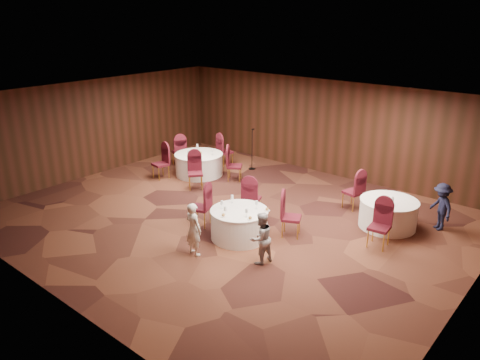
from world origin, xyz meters
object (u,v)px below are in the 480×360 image
Objects in this scene: table_right at (388,213)px; man_c at (441,207)px; table_left at (199,164)px; woman_a at (193,229)px; mic_stand at (252,158)px; woman_b at (261,238)px; table_main at (239,224)px.

table_right is 1.31m from man_c.
woman_a is (3.85, -4.06, 0.26)m from table_left.
mic_stand is 1.18× the size of man_c.
woman_b is 0.97× the size of man_c.
mic_stand reaches higher than table_main.
woman_a is at bearing -51.29° from woman_b.
woman_b is (1.41, 0.68, -0.03)m from woman_a.
mic_stand is at bearing -145.32° from man_c.
woman_a is (-2.82, -4.27, 0.26)m from table_right.
woman_a is at bearing -63.55° from mic_stand.
table_main is 1.19× the size of woman_b.
table_left is 1.93m from mic_stand.
table_right is at bearing 49.14° from table_main.
table_main is 0.87× the size of table_left.
table_left is (-4.11, 2.75, 0.00)m from table_main.
mic_stand is (-3.10, 4.39, 0.04)m from table_main.
table_right is at bearing 1.77° from table_left.
man_c is at bearing 162.97° from woman_b.
table_main is at bearing -33.77° from table_left.
mic_stand is at bearing 165.77° from table_right.
table_left is at bearing -132.43° from man_c.
table_right is at bearing -116.58° from woman_a.
man_c is at bearing 33.95° from table_right.
mic_stand is (1.01, 1.64, 0.04)m from table_left.
mic_stand reaches higher than woman_b.
mic_stand is 1.15× the size of woman_a.
man_c is (3.63, 3.67, 0.25)m from table_main.
woman_a is 1.57m from woman_b.
mic_stand is (-5.65, 1.43, 0.04)m from table_right.
man_c is at bearing -121.08° from woman_a.
table_left is 1.32× the size of man_c.
table_right is 5.12m from woman_a.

